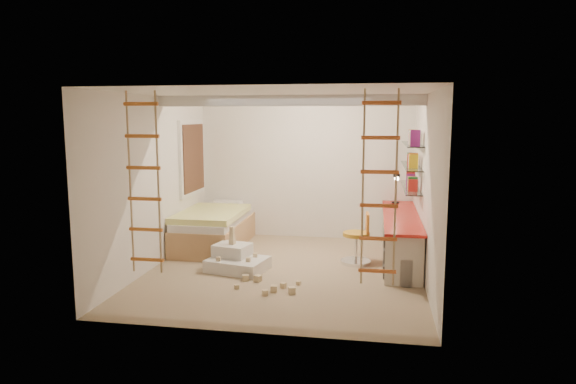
% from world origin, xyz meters
% --- Properties ---
extents(floor, '(4.50, 4.50, 0.00)m').
position_xyz_m(floor, '(0.00, 0.00, 0.00)').
color(floor, tan).
rests_on(floor, ground).
extents(ceiling_beam, '(4.00, 0.18, 0.16)m').
position_xyz_m(ceiling_beam, '(0.00, 0.30, 2.52)').
color(ceiling_beam, white).
rests_on(ceiling_beam, ceiling).
extents(window_frame, '(0.06, 1.15, 1.35)m').
position_xyz_m(window_frame, '(-1.97, 1.50, 1.55)').
color(window_frame, white).
rests_on(window_frame, wall_left).
extents(window_blind, '(0.02, 1.00, 1.20)m').
position_xyz_m(window_blind, '(-1.93, 1.50, 1.55)').
color(window_blind, '#4C2D1E').
rests_on(window_blind, window_frame).
extents(rope_ladder_left, '(0.41, 0.04, 2.13)m').
position_xyz_m(rope_ladder_left, '(-1.35, -1.75, 1.52)').
color(rope_ladder_left, '#C76C22').
rests_on(rope_ladder_left, ceiling).
extents(rope_ladder_right, '(0.41, 0.04, 2.13)m').
position_xyz_m(rope_ladder_right, '(1.35, -1.75, 1.52)').
color(rope_ladder_right, '#C64E21').
rests_on(rope_ladder_right, ceiling).
extents(waste_bin, '(0.30, 0.30, 0.37)m').
position_xyz_m(waste_bin, '(1.75, -0.32, 0.19)').
color(waste_bin, white).
rests_on(waste_bin, floor).
extents(desk, '(0.56, 2.80, 0.75)m').
position_xyz_m(desk, '(1.72, 0.86, 0.40)').
color(desk, red).
rests_on(desk, floor).
extents(shelves, '(0.25, 1.80, 0.71)m').
position_xyz_m(shelves, '(1.87, 1.13, 1.50)').
color(shelves, white).
rests_on(shelves, wall_right).
extents(bed, '(1.02, 2.00, 0.69)m').
position_xyz_m(bed, '(-1.48, 1.23, 0.33)').
color(bed, '#AD7F51').
rests_on(bed, floor).
extents(task_lamp, '(0.14, 0.36, 0.57)m').
position_xyz_m(task_lamp, '(1.67, 1.82, 1.14)').
color(task_lamp, black).
rests_on(task_lamp, desk).
extents(swivel_chair, '(0.51, 0.51, 0.81)m').
position_xyz_m(swivel_chair, '(1.06, 0.59, 0.30)').
color(swivel_chair, '#C08C25').
rests_on(swivel_chair, floor).
extents(play_platform, '(0.95, 0.81, 0.37)m').
position_xyz_m(play_platform, '(-0.73, -0.06, 0.14)').
color(play_platform, silver).
rests_on(play_platform, floor).
extents(toy_blocks, '(1.30, 1.20, 0.64)m').
position_xyz_m(toy_blocks, '(-0.35, -0.48, 0.18)').
color(toy_blocks, '#CCB284').
rests_on(toy_blocks, floor).
extents(books, '(0.14, 0.70, 0.92)m').
position_xyz_m(books, '(1.87, 1.13, 1.62)').
color(books, red).
rests_on(books, shelves).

